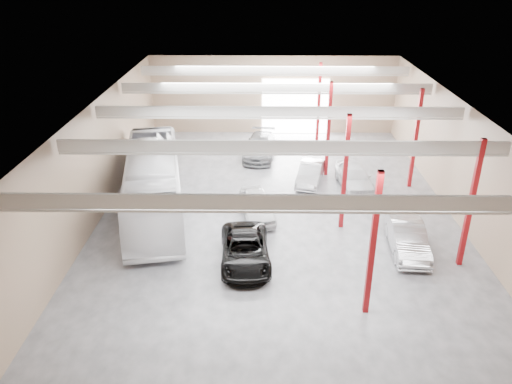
{
  "coord_description": "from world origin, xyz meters",
  "views": [
    {
      "loc": [
        -0.97,
        -28.47,
        14.68
      ],
      "look_at": [
        -1.32,
        -1.86,
        2.2
      ],
      "focal_mm": 35.0,
      "sensor_mm": 36.0,
      "label": 1
    }
  ],
  "objects_px": {
    "car_row_a": "(257,205)",
    "car_row_b": "(310,173)",
    "coach_bus": "(153,183)",
    "car_row_c": "(260,147)",
    "car_right_near": "(407,238)",
    "car_right_far": "(354,176)",
    "black_sedan": "(245,250)"
  },
  "relations": [
    {
      "from": "car_row_a",
      "to": "car_row_b",
      "type": "distance_m",
      "value": 6.52
    },
    {
      "from": "black_sedan",
      "to": "car_row_a",
      "type": "xyz_separation_m",
      "value": [
        0.54,
        5.2,
        0.03
      ]
    },
    {
      "from": "car_row_c",
      "to": "car_right_far",
      "type": "xyz_separation_m",
      "value": [
        6.65,
        -6.0,
        0.02
      ]
    },
    {
      "from": "car_row_b",
      "to": "car_right_far",
      "type": "relative_size",
      "value": 0.88
    },
    {
      "from": "coach_bus",
      "to": "car_row_a",
      "type": "distance_m",
      "value": 6.63
    },
    {
      "from": "coach_bus",
      "to": "car_row_c",
      "type": "bearing_deg",
      "value": 44.84
    },
    {
      "from": "coach_bus",
      "to": "black_sedan",
      "type": "xyz_separation_m",
      "value": [
        5.94,
        -5.96,
        -1.15
      ]
    },
    {
      "from": "black_sedan",
      "to": "car_row_a",
      "type": "distance_m",
      "value": 5.23
    },
    {
      "from": "car_row_b",
      "to": "car_right_near",
      "type": "distance_m",
      "value": 10.28
    },
    {
      "from": "black_sedan",
      "to": "car_row_c",
      "type": "height_order",
      "value": "car_row_c"
    },
    {
      "from": "coach_bus",
      "to": "car_right_far",
      "type": "height_order",
      "value": "coach_bus"
    },
    {
      "from": "car_row_a",
      "to": "coach_bus",
      "type": "bearing_deg",
      "value": 163.42
    },
    {
      "from": "car_row_a",
      "to": "car_right_far",
      "type": "distance_m",
      "value": 8.15
    },
    {
      "from": "car_row_a",
      "to": "car_right_near",
      "type": "distance_m",
      "value": 9.19
    },
    {
      "from": "car_row_b",
      "to": "car_right_far",
      "type": "bearing_deg",
      "value": -1.49
    },
    {
      "from": "car_row_b",
      "to": "car_right_far",
      "type": "height_order",
      "value": "car_right_far"
    },
    {
      "from": "car_row_b",
      "to": "black_sedan",
      "type": "bearing_deg",
      "value": -98.92
    },
    {
      "from": "black_sedan",
      "to": "car_row_a",
      "type": "relative_size",
      "value": 1.18
    },
    {
      "from": "car_row_a",
      "to": "car_row_c",
      "type": "distance_m",
      "value": 10.5
    },
    {
      "from": "coach_bus",
      "to": "black_sedan",
      "type": "distance_m",
      "value": 8.49
    },
    {
      "from": "car_row_a",
      "to": "car_row_b",
      "type": "bearing_deg",
      "value": 44.5
    },
    {
      "from": "car_row_b",
      "to": "car_row_c",
      "type": "height_order",
      "value": "car_row_c"
    },
    {
      "from": "car_row_a",
      "to": "black_sedan",
      "type": "bearing_deg",
      "value": -105.88
    },
    {
      "from": "coach_bus",
      "to": "car_row_c",
      "type": "relative_size",
      "value": 2.38
    },
    {
      "from": "car_row_a",
      "to": "car_row_c",
      "type": "bearing_deg",
      "value": 79.31
    },
    {
      "from": "coach_bus",
      "to": "car_right_near",
      "type": "height_order",
      "value": "coach_bus"
    },
    {
      "from": "black_sedan",
      "to": "car_row_b",
      "type": "xyz_separation_m",
      "value": [
        4.34,
        10.5,
        -0.03
      ]
    },
    {
      "from": "car_row_b",
      "to": "car_right_near",
      "type": "height_order",
      "value": "car_right_near"
    },
    {
      "from": "car_row_b",
      "to": "coach_bus",
      "type": "bearing_deg",
      "value": -142.64
    },
    {
      "from": "coach_bus",
      "to": "car_row_a",
      "type": "xyz_separation_m",
      "value": [
        6.49,
        -0.76,
        -1.12
      ]
    },
    {
      "from": "car_row_a",
      "to": "car_right_near",
      "type": "xyz_separation_m",
      "value": [
        8.3,
        -3.94,
        0.03
      ]
    },
    {
      "from": "black_sedan",
      "to": "car_row_b",
      "type": "height_order",
      "value": "black_sedan"
    }
  ]
}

